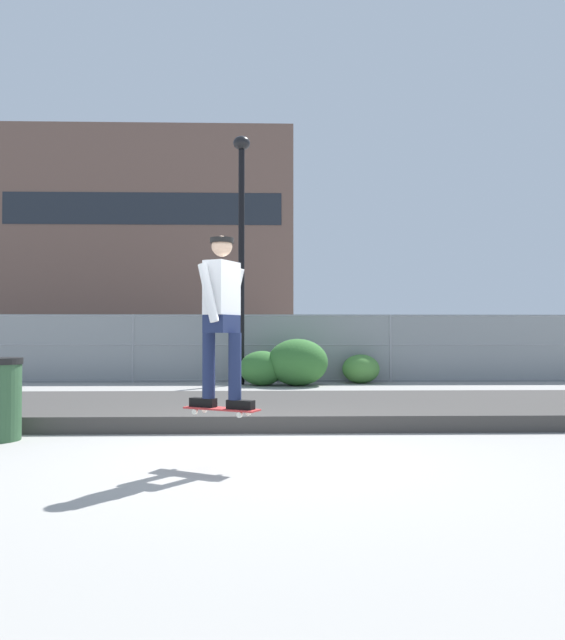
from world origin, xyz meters
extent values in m
plane|color=gray|center=(0.00, 0.00, 0.00)|extent=(120.00, 120.00, 0.00)
cube|color=#3D3A38|center=(0.00, 3.30, 0.11)|extent=(17.32, 3.55, 0.23)
cube|color=#B22D2D|center=(-0.32, -0.40, 0.58)|extent=(0.80, 0.55, 0.02)
cylinder|color=silver|center=(-0.05, -0.45, 0.54)|extent=(0.06, 0.05, 0.05)
cylinder|color=silver|center=(-0.13, -0.60, 0.54)|extent=(0.06, 0.05, 0.05)
cylinder|color=silver|center=(-0.51, -0.20, 0.54)|extent=(0.06, 0.05, 0.05)
cylinder|color=silver|center=(-0.59, -0.36, 0.54)|extent=(0.06, 0.05, 0.05)
cube|color=#99999E|center=(-0.09, -0.52, 0.56)|extent=(0.11, 0.15, 0.01)
cube|color=#99999E|center=(-0.55, -0.28, 0.56)|extent=(0.11, 0.15, 0.01)
cube|color=black|center=(-0.13, -0.51, 0.63)|extent=(0.29, 0.22, 0.09)
cube|color=black|center=(-0.52, -0.30, 0.63)|extent=(0.29, 0.22, 0.09)
cylinder|color=#1E284C|center=(-0.19, -0.48, 1.01)|extent=(0.13, 0.13, 0.66)
cylinder|color=#1E284C|center=(-0.46, -0.33, 1.01)|extent=(0.13, 0.13, 0.66)
cube|color=#1E284C|center=(-0.32, -0.40, 1.43)|extent=(0.37, 0.41, 0.18)
cube|color=white|center=(-0.32, -0.40, 1.79)|extent=(0.37, 0.44, 0.54)
cylinder|color=white|center=(-0.21, -0.19, 1.73)|extent=(0.25, 0.19, 0.58)
cylinder|color=white|center=(-0.44, -0.62, 1.73)|extent=(0.25, 0.19, 0.58)
sphere|color=tan|center=(-0.32, -0.40, 2.22)|extent=(0.21, 0.21, 0.21)
cylinder|color=black|center=(-0.32, -0.40, 2.27)|extent=(0.24, 0.24, 0.05)
cylinder|color=gray|center=(-3.51, 9.89, 0.93)|extent=(0.06, 0.06, 1.85)
cylinder|color=gray|center=(3.51, 9.89, 0.93)|extent=(0.06, 0.06, 1.85)
cylinder|color=gray|center=(0.00, 9.89, 1.81)|extent=(21.08, 0.04, 0.04)
cylinder|color=gray|center=(0.00, 9.89, 1.02)|extent=(21.08, 0.04, 0.04)
cylinder|color=gray|center=(0.00, 9.89, 0.06)|extent=(21.08, 0.04, 0.04)
cube|color=gray|center=(0.00, 9.89, 0.93)|extent=(21.08, 0.01, 1.85)
cylinder|color=black|center=(-0.54, 9.18, 3.08)|extent=(0.16, 0.16, 6.16)
ellipsoid|color=black|center=(-0.54, 9.18, 6.34)|extent=(0.44, 0.44, 0.36)
cube|color=maroon|center=(-2.60, 12.37, 0.67)|extent=(4.55, 2.21, 0.70)
cube|color=#23282D|center=(-2.80, 12.39, 1.34)|extent=(2.34, 1.80, 0.64)
cylinder|color=black|center=(-1.16, 13.09, 0.32)|extent=(0.66, 0.30, 0.64)
cylinder|color=black|center=(-1.33, 11.39, 0.32)|extent=(0.66, 0.30, 0.64)
cylinder|color=black|center=(-3.88, 13.35, 0.32)|extent=(0.66, 0.30, 0.64)
cylinder|color=black|center=(-4.04, 11.65, 0.32)|extent=(0.66, 0.30, 0.64)
cube|color=brown|center=(-9.52, 46.32, 8.87)|extent=(23.39, 12.93, 17.75)
cube|color=#1E232B|center=(-9.52, 39.84, 11.00)|extent=(21.52, 0.04, 2.50)
ellipsoid|color=#336B2D|center=(0.00, 8.82, 0.44)|extent=(1.15, 0.94, 0.89)
ellipsoid|color=#336B2D|center=(0.91, 8.76, 0.60)|extent=(1.54, 1.26, 1.19)
ellipsoid|color=#477F38|center=(2.64, 9.44, 0.38)|extent=(1.00, 0.81, 0.77)
camera|label=1|loc=(0.14, -6.42, 1.34)|focal=33.51mm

